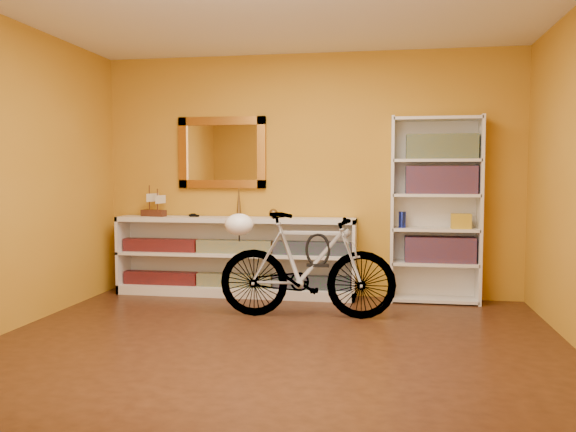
% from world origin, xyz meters
% --- Properties ---
extents(floor, '(4.50, 4.00, 0.01)m').
position_xyz_m(floor, '(0.00, 0.00, -0.01)').
color(floor, black).
rests_on(floor, ground).
extents(back_wall, '(4.50, 0.01, 2.60)m').
position_xyz_m(back_wall, '(0.00, 2.00, 1.30)').
color(back_wall, '#B67B1B').
rests_on(back_wall, ground).
extents(gilt_mirror, '(0.98, 0.06, 0.78)m').
position_xyz_m(gilt_mirror, '(-0.95, 1.97, 1.55)').
color(gilt_mirror, '#955A1B').
rests_on(gilt_mirror, back_wall).
extents(wall_socket, '(0.09, 0.02, 0.09)m').
position_xyz_m(wall_socket, '(0.90, 1.99, 0.25)').
color(wall_socket, silver).
rests_on(wall_socket, back_wall).
extents(console_unit, '(2.60, 0.35, 0.85)m').
position_xyz_m(console_unit, '(-0.77, 1.81, 0.42)').
color(console_unit, silver).
rests_on(console_unit, floor).
extents(cd_row_lower, '(2.50, 0.13, 0.14)m').
position_xyz_m(cd_row_lower, '(-0.77, 1.79, 0.17)').
color(cd_row_lower, black).
rests_on(cd_row_lower, console_unit).
extents(cd_row_upper, '(2.50, 0.13, 0.14)m').
position_xyz_m(cd_row_upper, '(-0.77, 1.79, 0.54)').
color(cd_row_upper, navy).
rests_on(cd_row_upper, console_unit).
extents(model_ship, '(0.30, 0.18, 0.34)m').
position_xyz_m(model_ship, '(-1.69, 1.81, 1.02)').
color(model_ship, '#3D1C11').
rests_on(model_ship, console_unit).
extents(toy_car, '(0.00, 0.00, 0.00)m').
position_xyz_m(toy_car, '(-1.23, 1.81, 0.85)').
color(toy_car, black).
rests_on(toy_car, console_unit).
extents(bronze_ornament, '(0.06, 0.06, 0.35)m').
position_xyz_m(bronze_ornament, '(-0.72, 1.81, 1.02)').
color(bronze_ornament, brown).
rests_on(bronze_ornament, console_unit).
extents(decorative_orb, '(0.10, 0.10, 0.10)m').
position_xyz_m(decorative_orb, '(-0.35, 1.81, 0.90)').
color(decorative_orb, brown).
rests_on(decorative_orb, console_unit).
extents(bookcase, '(0.90, 0.30, 1.90)m').
position_xyz_m(bookcase, '(1.33, 1.84, 0.95)').
color(bookcase, silver).
rests_on(bookcase, floor).
extents(book_row_a, '(0.70, 0.22, 0.26)m').
position_xyz_m(book_row_a, '(1.38, 1.84, 0.55)').
color(book_row_a, maroon).
rests_on(book_row_a, bookcase).
extents(book_row_b, '(0.70, 0.22, 0.28)m').
position_xyz_m(book_row_b, '(1.38, 1.84, 1.25)').
color(book_row_b, maroon).
rests_on(book_row_b, bookcase).
extents(book_row_c, '(0.70, 0.22, 0.25)m').
position_xyz_m(book_row_c, '(1.38, 1.84, 1.59)').
color(book_row_c, navy).
rests_on(book_row_c, bookcase).
extents(travel_mug, '(0.07, 0.07, 0.16)m').
position_xyz_m(travel_mug, '(1.00, 1.82, 0.85)').
color(travel_mug, '#162499').
rests_on(travel_mug, bookcase).
extents(red_tin, '(0.14, 0.14, 0.16)m').
position_xyz_m(red_tin, '(1.13, 1.87, 1.54)').
color(red_tin, maroon).
rests_on(red_tin, bookcase).
extents(yellow_bag, '(0.19, 0.13, 0.15)m').
position_xyz_m(yellow_bag, '(1.58, 1.80, 0.84)').
color(yellow_bag, gold).
rests_on(yellow_bag, bookcase).
extents(bicycle, '(0.50, 1.66, 0.97)m').
position_xyz_m(bicycle, '(0.13, 0.97, 0.48)').
color(bicycle, silver).
rests_on(bicycle, floor).
extents(helmet, '(0.27, 0.26, 0.20)m').
position_xyz_m(helmet, '(-0.50, 0.94, 0.85)').
color(helmet, white).
rests_on(helmet, bicycle).
extents(u_lock, '(0.23, 0.02, 0.23)m').
position_xyz_m(u_lock, '(0.23, 0.97, 0.63)').
color(u_lock, black).
rests_on(u_lock, bicycle).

